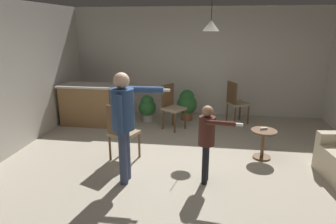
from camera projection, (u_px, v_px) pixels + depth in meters
name	position (u px, v px, depth m)	size (l,w,h in m)	color
ground	(186.00, 168.00, 4.86)	(7.68, 7.68, 0.00)	#B2A893
wall_back	(197.00, 62.00, 7.52)	(6.40, 0.10, 2.70)	beige
kitchen_counter	(89.00, 104.00, 6.91)	(1.26, 0.66, 0.95)	olive
side_table_by_couch	(263.00, 141.00, 5.14)	(0.44, 0.44, 0.52)	brown
person_adult	(124.00, 116.00, 4.18)	(0.81, 0.49, 1.64)	#384260
person_child	(207.00, 136.00, 4.23)	(0.60, 0.39, 1.19)	black
dining_chair_by_counter	(121.00, 131.00, 4.99)	(0.55, 0.55, 1.00)	brown
dining_chair_near_wall	(236.00, 101.00, 6.94)	(0.57, 0.57, 1.00)	brown
dining_chair_centre_back	(171.00, 105.00, 6.58)	(0.58, 0.58, 1.00)	brown
potted_plant_corner	(187.00, 103.00, 7.22)	(0.49, 0.49, 0.75)	brown
potted_plant_by_wall	(147.00, 107.00, 7.13)	(0.42, 0.42, 0.65)	#B7B2AD
spare_remote_on_table	(264.00, 129.00, 5.11)	(0.04, 0.13, 0.04)	white
ceiling_light_pendant	(211.00, 26.00, 5.63)	(0.32, 0.32, 0.55)	silver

